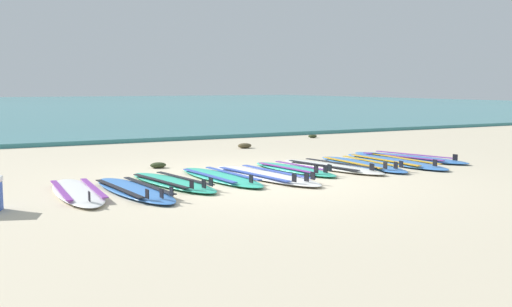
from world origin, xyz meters
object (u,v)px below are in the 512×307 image
surfboard_4 (265,175)px  surfboard_9 (408,158)px  surfboard_2 (172,182)px  surfboard_6 (331,167)px  surfboard_3 (220,177)px  surfboard_5 (294,169)px  surfboard_1 (134,190)px  surfboard_0 (77,192)px  surfboard_7 (361,164)px  surfboard_8 (394,161)px

surfboard_4 → surfboard_9: 3.49m
surfboard_2 → surfboard_6: same height
surfboard_3 → surfboard_5: size_ratio=1.11×
surfboard_1 → surfboard_4: (2.10, 0.29, -0.00)m
surfboard_2 → surfboard_4: same height
surfboard_3 → surfboard_5: same height
surfboard_0 → surfboard_6: size_ratio=0.97×
surfboard_4 → surfboard_5: same height
surfboard_6 → surfboard_2: bearing=-174.5°
surfboard_7 → surfboard_8: size_ratio=0.92×
surfboard_5 → surfboard_6: (0.70, -0.04, -0.00)m
surfboard_4 → surfboard_2: bearing=178.2°
surfboard_1 → surfboard_7: size_ratio=0.98×
surfboard_3 → surfboard_0: bearing=-173.0°
surfboard_5 → surfboard_7: bearing=-1.0°
surfboard_6 → surfboard_7: bearing=1.2°
surfboard_4 → surfboard_5: bearing=26.1°
surfboard_1 → surfboard_5: same height
surfboard_8 → surfboard_9: same height
surfboard_1 → surfboard_7: bearing=8.5°
surfboard_2 → surfboard_9: 4.92m
surfboard_4 → surfboard_8: 2.85m
surfboard_1 → surfboard_8: size_ratio=0.90×
surfboard_2 → surfboard_5: bearing=8.1°
surfboard_0 → surfboard_1: bearing=-16.4°
surfboard_0 → surfboard_8: 5.62m
surfboard_3 → surfboard_9: (4.09, 0.48, -0.00)m
surfboard_4 → surfboard_8: size_ratio=0.99×
surfboard_0 → surfboard_2: same height
surfboard_6 → surfboard_8: same height
surfboard_1 → surfboard_5: (2.84, 0.65, 0.00)m
surfboard_0 → surfboard_4: 2.78m
surfboard_2 → surfboard_1: bearing=-152.5°
surfboard_6 → surfboard_8: size_ratio=0.91×
surfboard_3 → surfboard_8: (3.49, 0.19, -0.00)m
surfboard_5 → surfboard_9: same height
surfboard_3 → surfboard_4: size_ratio=0.89×
surfboard_6 → surfboard_9: 2.02m
surfboard_3 → surfboard_7: same height
surfboard_8 → surfboard_4: bearing=-172.8°
surfboard_0 → surfboard_9: (6.21, 0.74, -0.00)m
surfboard_1 → surfboard_7: 4.23m
surfboard_6 → surfboard_9: size_ratio=0.93×
surfboard_7 → surfboard_5: bearing=179.0°
surfboard_4 → surfboard_7: bearing=9.2°
surfboard_1 → surfboard_3: size_ratio=1.03×
surfboard_2 → surfboard_3: bearing=8.6°
surfboard_2 → surfboard_6: size_ratio=0.94×
surfboard_3 → surfboard_5: (1.40, 0.19, 0.00)m
surfboard_0 → surfboard_7: bearing=5.0°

